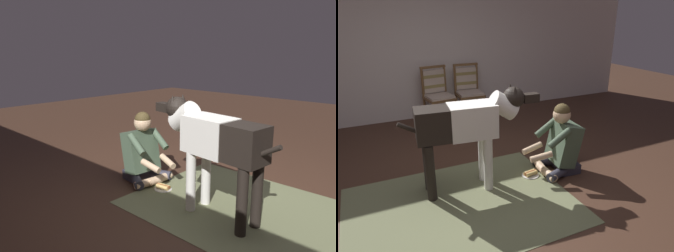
# 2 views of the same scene
# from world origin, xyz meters

# --- Properties ---
(ground_plane) EXTENTS (15.62, 15.62, 0.00)m
(ground_plane) POSITION_xyz_m (0.00, 0.00, 0.00)
(ground_plane) COLOR #412A1D
(area_rug) EXTENTS (2.26, 1.72, 0.01)m
(area_rug) POSITION_xyz_m (-0.25, -0.09, 0.00)
(area_rug) COLOR #6A704C
(area_rug) RESTS_ON ground
(person_sitting_on_floor) EXTENTS (0.70, 0.58, 0.87)m
(person_sitting_on_floor) POSITION_xyz_m (1.07, 0.10, 0.36)
(person_sitting_on_floor) COLOR #343340
(person_sitting_on_floor) RESTS_ON ground
(large_dog) EXTENTS (1.51, 0.39, 1.14)m
(large_dog) POSITION_xyz_m (-0.05, 0.21, 0.75)
(large_dog) COLOR white
(large_dog) RESTS_ON ground
(hot_dog_on_plate) EXTENTS (0.21, 0.21, 0.06)m
(hot_dog_on_plate) POSITION_xyz_m (0.69, 0.14, 0.03)
(hot_dog_on_plate) COLOR silver
(hot_dog_on_plate) RESTS_ON ground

